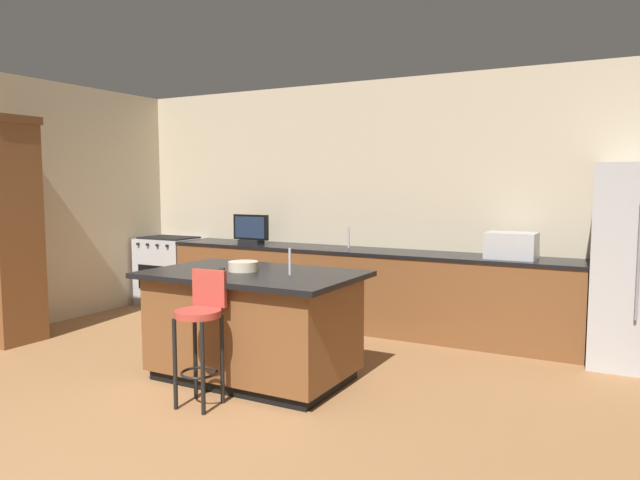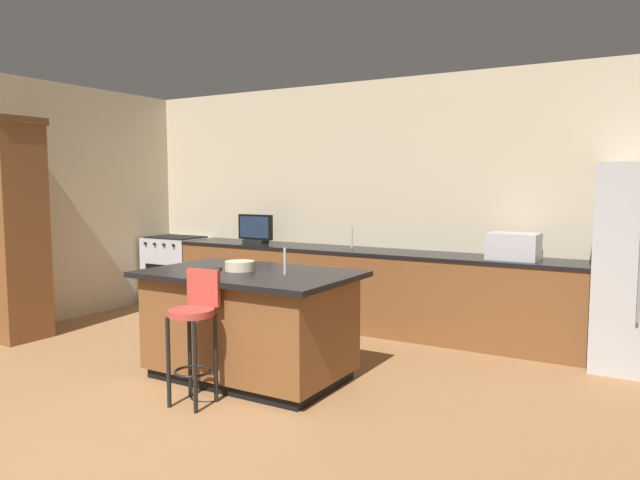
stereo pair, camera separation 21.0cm
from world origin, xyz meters
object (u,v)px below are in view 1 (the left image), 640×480
Objects in this scene: cabinet_tower at (3,226)px; tv_remote at (221,270)px; microwave at (511,246)px; range_oven at (170,271)px; fruit_bowl at (243,266)px; bar_stool_center at (201,325)px; tv_monitor at (251,230)px; kitchen_island at (254,324)px.

cabinet_tower is 13.71× the size of tv_remote.
microwave is 2.82× the size of tv_remote.
cabinet_tower is 4.85× the size of microwave.
cabinet_tower is at bearing 153.36° from tv_remote.
fruit_bowl is at bearing -36.82° from range_oven.
cabinet_tower reaches higher than microwave.
microwave is at bearing 48.25° from fruit_bowl.
range_oven is at bearing 110.94° from tv_remote.
bar_stool_center is at bearing -43.94° from range_oven.
cabinet_tower is 4.72× the size of tv_monitor.
bar_stool_center is 3.97× the size of fruit_bowl.
fruit_bowl reaches higher than range_oven.
cabinet_tower reaches higher than kitchen_island.
tv_monitor is (1.39, -0.05, 0.61)m from range_oven.
microwave is (1.71, 2.03, 0.57)m from kitchen_island.
microwave reaches higher than kitchen_island.
tv_remote is at bearing -60.91° from tv_monitor.
tv_remote is at bearing 109.61° from bar_stool_center.
cabinet_tower is 2.90m from fruit_bowl.
tv_monitor is 0.49× the size of bar_stool_center.
microwave is at bearing 0.01° from range_oven.
kitchen_island is 10.38× the size of tv_remote.
microwave is at bearing 53.63° from bar_stool_center.
kitchen_island is 3.07m from cabinet_tower.
fruit_bowl is (2.70, -2.02, 0.50)m from range_oven.
tv_remote is (-0.25, -0.11, 0.46)m from kitchen_island.
bar_stool_center is at bearing -122.38° from microwave.
tv_monitor is 2.37m from fruit_bowl.
kitchen_island is 0.76× the size of cabinet_tower.
kitchen_island is 3.58× the size of tv_monitor.
tv_remote reaches higher than kitchen_island.
kitchen_island is 2.50m from tv_monitor.
cabinet_tower is at bearing -94.37° from range_oven.
kitchen_island is 0.50m from fruit_bowl.
fruit_bowl is (-0.10, 0.67, 0.35)m from bar_stool_center.
tv_monitor reaches higher than microwave.
range_oven is 2.38m from cabinet_tower.
microwave is (4.68, 2.26, -0.17)m from cabinet_tower.
microwave is at bearing 49.86° from kitchen_island.
bar_stool_center is 0.76m from fruit_bowl.
kitchen_island is 3.68× the size of microwave.
fruit_bowl is 0.19m from tv_remote.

